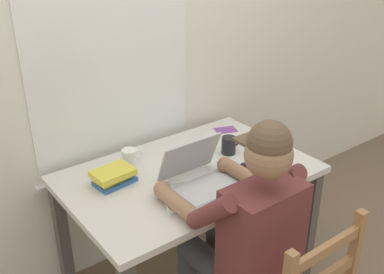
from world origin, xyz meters
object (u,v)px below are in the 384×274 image
(desk, at_px, (189,188))
(computer_mouse, at_px, (248,168))
(landscape_photo_print, at_px, (226,130))
(seated_person, at_px, (244,231))
(laptop, at_px, (201,177))
(coffee_mug_spare, at_px, (186,155))
(coffee_mug_dark, at_px, (229,145))
(book_stack_main, at_px, (113,176))
(coffee_mug_white, at_px, (130,157))

(desk, height_order, computer_mouse, computer_mouse)
(landscape_photo_print, bearing_deg, seated_person, -104.75)
(laptop, bearing_deg, coffee_mug_spare, 70.30)
(seated_person, height_order, computer_mouse, seated_person)
(landscape_photo_print, bearing_deg, coffee_mug_dark, -106.75)
(seated_person, distance_m, book_stack_main, 0.69)
(landscape_photo_print, bearing_deg, desk, -129.97)
(seated_person, distance_m, coffee_mug_spare, 0.58)
(desk, height_order, coffee_mug_dark, coffee_mug_dark)
(coffee_mug_spare, relative_size, book_stack_main, 0.52)
(computer_mouse, bearing_deg, coffee_mug_white, 137.20)
(computer_mouse, relative_size, coffee_mug_dark, 0.86)
(computer_mouse, relative_size, coffee_mug_white, 0.86)
(landscape_photo_print, bearing_deg, laptop, -120.28)
(landscape_photo_print, bearing_deg, coffee_mug_spare, -136.10)
(desk, xyz_separation_m, computer_mouse, (0.25, -0.18, 0.12))
(seated_person, distance_m, coffee_mug_white, 0.75)
(desk, relative_size, coffee_mug_dark, 10.80)
(desk, relative_size, book_stack_main, 5.93)
(seated_person, xyz_separation_m, landscape_photo_print, (0.54, 0.75, 0.06))
(desk, bearing_deg, coffee_mug_spare, 61.43)
(laptop, distance_m, book_stack_main, 0.43)
(desk, xyz_separation_m, coffee_mug_white, (-0.20, 0.24, 0.14))
(desk, xyz_separation_m, seated_person, (-0.06, -0.48, 0.04))
(laptop, relative_size, coffee_mug_white, 2.82)
(computer_mouse, distance_m, coffee_mug_dark, 0.21)
(desk, relative_size, computer_mouse, 12.58)
(coffee_mug_dark, bearing_deg, laptop, -152.04)
(computer_mouse, height_order, coffee_mug_white, coffee_mug_white)
(coffee_mug_white, relative_size, landscape_photo_print, 0.90)
(coffee_mug_white, height_order, book_stack_main, coffee_mug_white)
(desk, bearing_deg, laptop, -104.29)
(desk, relative_size, laptop, 3.81)
(seated_person, relative_size, coffee_mug_spare, 11.24)
(coffee_mug_spare, distance_m, landscape_photo_print, 0.47)
(coffee_mug_dark, bearing_deg, landscape_photo_print, 52.26)
(computer_mouse, xyz_separation_m, coffee_mug_dark, (0.05, 0.20, 0.03))
(coffee_mug_spare, bearing_deg, computer_mouse, -51.90)
(computer_mouse, distance_m, coffee_mug_spare, 0.33)
(coffee_mug_white, distance_m, book_stack_main, 0.20)
(seated_person, bearing_deg, landscape_photo_print, 54.26)
(seated_person, xyz_separation_m, coffee_mug_dark, (0.35, 0.51, 0.10))
(seated_person, height_order, book_stack_main, seated_person)
(desk, xyz_separation_m, landscape_photo_print, (0.48, 0.27, 0.10))
(computer_mouse, bearing_deg, landscape_photo_print, 62.19)
(seated_person, distance_m, computer_mouse, 0.44)
(landscape_photo_print, bearing_deg, coffee_mug_white, -156.97)
(computer_mouse, distance_m, book_stack_main, 0.68)
(computer_mouse, distance_m, landscape_photo_print, 0.50)
(coffee_mug_dark, bearing_deg, seated_person, -124.77)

